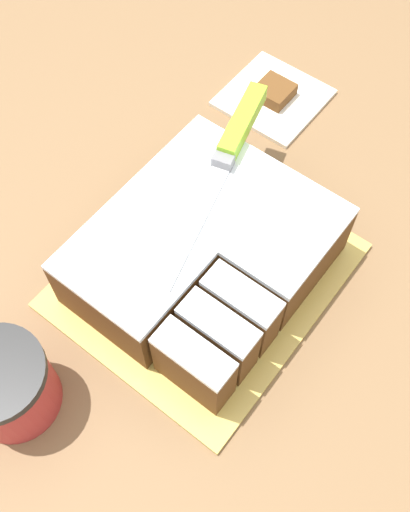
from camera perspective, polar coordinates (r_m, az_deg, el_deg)
name	(u,v)px	position (r m, az deg, el deg)	size (l,w,h in m)	color
ground_plane	(173,447)	(1.63, -3.04, -17.68)	(8.00, 8.00, 0.00)	#9E9384
countertop	(162,391)	(1.17, -4.14, -12.74)	(1.40, 1.10, 0.95)	brown
cake_board	(205,275)	(0.72, 0.00, -1.80)	(0.32, 0.28, 0.01)	gold
cake	(205,253)	(0.68, -0.01, 0.31)	(0.27, 0.23, 0.08)	brown
knife	(234,140)	(0.71, 2.74, 11.00)	(0.29, 0.10, 0.02)	silver
coffee_cup	(5,386)	(0.65, -18.48, -11.63)	(0.10, 0.10, 0.09)	#B23333
paper_napkin	(273,98)	(0.90, 6.53, 14.76)	(0.13, 0.13, 0.01)	white
brownie	(274,91)	(0.89, 6.61, 15.31)	(0.05, 0.05, 0.02)	brown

